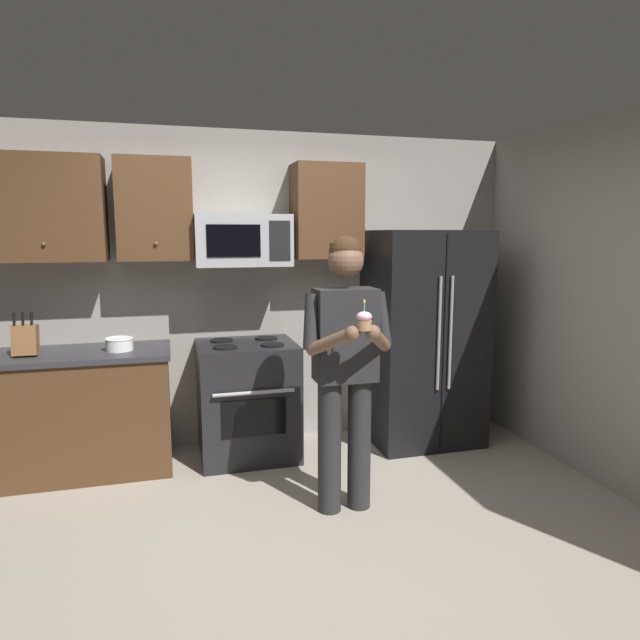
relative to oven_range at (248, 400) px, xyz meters
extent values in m
plane|color=#9E9384|center=(0.15, -1.36, -0.46)|extent=(6.00, 6.00, 0.00)
cube|color=gray|center=(0.15, 0.39, 0.84)|extent=(4.40, 0.10, 2.60)
cube|color=gray|center=(2.40, -1.06, 0.84)|extent=(0.10, 4.40, 2.60)
cube|color=black|center=(0.00, 0.00, 0.00)|extent=(0.76, 0.66, 0.92)
cube|color=black|center=(0.00, -0.33, -0.04)|extent=(0.48, 0.01, 0.28)
cylinder|color=#99999E|center=(0.00, -0.36, 0.16)|extent=(0.60, 0.03, 0.03)
cylinder|color=black|center=(-0.18, -0.14, 0.46)|extent=(0.18, 0.18, 0.01)
cylinder|color=black|center=(0.18, -0.14, 0.46)|extent=(0.18, 0.18, 0.01)
cylinder|color=black|center=(-0.18, 0.14, 0.46)|extent=(0.18, 0.18, 0.01)
cylinder|color=black|center=(0.18, 0.14, 0.46)|extent=(0.18, 0.18, 0.01)
cube|color=#9EA0A5|center=(0.00, 0.12, 1.26)|extent=(0.74, 0.40, 0.40)
cube|color=black|center=(-0.09, -0.08, 1.26)|extent=(0.40, 0.01, 0.24)
cube|color=black|center=(0.26, -0.08, 1.26)|extent=(0.16, 0.01, 0.30)
cube|color=black|center=(1.50, -0.04, 0.44)|extent=(0.90, 0.72, 1.80)
cylinder|color=gray|center=(1.45, -0.41, 0.54)|extent=(0.02, 0.02, 0.90)
cylinder|color=gray|center=(1.55, -0.41, 0.54)|extent=(0.02, 0.02, 0.90)
cube|color=black|center=(1.50, -0.40, 0.44)|extent=(0.01, 0.01, 1.74)
cube|color=#4C301C|center=(-1.40, 0.17, 1.49)|extent=(0.80, 0.34, 0.76)
sphere|color=brown|center=(-1.40, -0.01, 1.24)|extent=(0.03, 0.03, 0.03)
cube|color=#4C301C|center=(-0.65, 0.17, 1.49)|extent=(0.55, 0.34, 0.76)
sphere|color=brown|center=(-0.65, -0.01, 1.24)|extent=(0.03, 0.03, 0.03)
cube|color=#4C301C|center=(0.70, 0.17, 1.49)|extent=(0.55, 0.34, 0.76)
sphere|color=brown|center=(0.70, -0.01, 1.24)|extent=(0.03, 0.03, 0.03)
cube|color=#4C301C|center=(-1.30, 0.02, -0.02)|extent=(1.40, 0.62, 0.88)
cube|color=#2D2D33|center=(-1.30, 0.02, 0.44)|extent=(1.44, 0.66, 0.04)
cube|color=brown|center=(-1.56, -0.03, 0.57)|extent=(0.16, 0.15, 0.24)
cylinder|color=black|center=(-1.62, -0.05, 0.72)|extent=(0.02, 0.04, 0.09)
cylinder|color=black|center=(-1.56, -0.05, 0.72)|extent=(0.02, 0.04, 0.09)
cylinder|color=black|center=(-1.51, -0.05, 0.72)|extent=(0.02, 0.04, 0.09)
cylinder|color=white|center=(-0.94, -0.02, 0.50)|extent=(0.19, 0.19, 0.09)
torus|color=white|center=(-0.94, -0.02, 0.55)|extent=(0.20, 0.20, 0.01)
cylinder|color=#262628|center=(0.38, -1.05, -0.03)|extent=(0.15, 0.15, 0.86)
cylinder|color=#262628|center=(0.58, -1.05, -0.03)|extent=(0.15, 0.15, 0.86)
cube|color=#262628|center=(0.48, -1.05, 0.69)|extent=(0.38, 0.22, 0.58)
sphere|color=brown|center=(0.48, -1.05, 1.15)|extent=(0.22, 0.22, 0.22)
sphere|color=#382314|center=(0.48, -1.04, 1.20)|extent=(0.20, 0.20, 0.20)
cylinder|color=#262628|center=(0.25, -1.08, 0.78)|extent=(0.15, 0.18, 0.35)
cylinder|color=brown|center=(0.33, -1.24, 0.69)|extent=(0.26, 0.33, 0.21)
sphere|color=brown|center=(0.42, -1.37, 0.76)|extent=(0.09, 0.09, 0.09)
cylinder|color=#262628|center=(0.70, -1.08, 0.78)|extent=(0.15, 0.18, 0.35)
cylinder|color=brown|center=(0.63, -1.24, 0.69)|extent=(0.26, 0.33, 0.21)
sphere|color=brown|center=(0.54, -1.37, 0.76)|extent=(0.09, 0.09, 0.09)
cylinder|color=#A87F56|center=(0.48, -1.39, 0.80)|extent=(0.08, 0.08, 0.06)
ellipsoid|color=#F2B2CC|center=(0.48, -1.39, 0.85)|extent=(0.09, 0.09, 0.06)
cylinder|color=#4CBF66|center=(0.48, -1.39, 0.90)|extent=(0.01, 0.01, 0.06)
ellipsoid|color=#FFD159|center=(0.48, -1.39, 0.94)|extent=(0.01, 0.01, 0.02)
camera|label=1|loc=(-0.57, -4.27, 1.31)|focal=31.11mm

